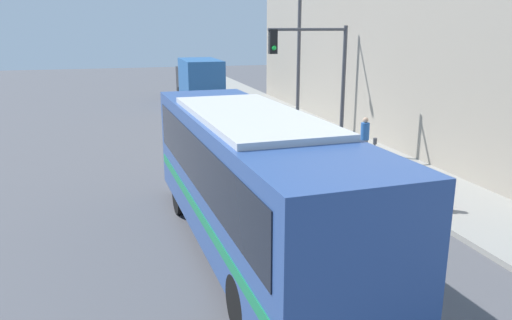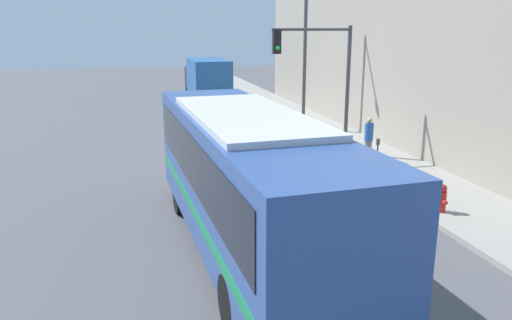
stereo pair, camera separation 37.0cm
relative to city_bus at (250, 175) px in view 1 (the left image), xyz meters
The scene contains 10 objects.
ground_plane 3.27m from the city_bus, 71.31° to the right, with size 120.00×120.00×0.00m, color #515156.
sidewalk 18.96m from the city_bus, 68.39° to the left, with size 3.24×70.00×0.15m.
building_facade 17.68m from the city_bus, 47.52° to the left, with size 6.00×28.19×12.73m.
city_bus is the anchor object (origin of this frame).
delivery_truck 24.69m from the city_bus, 83.22° to the left, with size 2.43×7.06×3.08m.
fire_hydrant 6.19m from the city_bus, ahead, with size 0.27×0.37×0.81m.
traffic_light_pole 9.54m from the city_bus, 58.22° to the left, with size 3.28×0.35×5.14m.
parking_meter 7.76m from the city_bus, 39.59° to the left, with size 0.14×0.14×1.29m.
street_lamp 14.92m from the city_bus, 66.35° to the left, with size 2.51×0.28×7.88m.
pedestrian_near_corner 9.39m from the city_bus, 45.96° to the left, with size 0.34×0.34×1.69m.
Camera 1 is at (-3.66, -8.08, 5.26)m, focal length 35.00 mm.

